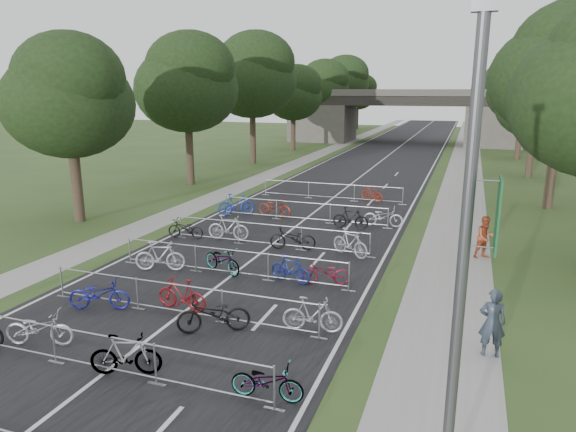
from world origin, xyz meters
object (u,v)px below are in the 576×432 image
lamppost (464,272)px  pedestrian_a (492,323)px  pedestrian_b (485,237)px  overpass_bridge (406,116)px

lamppost → pedestrian_a: 6.74m
lamppost → pedestrian_b: 14.97m
pedestrian_a → lamppost: bearing=76.2°
overpass_bridge → pedestrian_b: 49.37m
overpass_bridge → lamppost: lamppost is taller
overpass_bridge → pedestrian_b: size_ratio=17.07×
overpass_bridge → pedestrian_a: size_ratio=16.25×
pedestrian_b → overpass_bridge: bearing=68.0°
overpass_bridge → lamppost: (8.33, -63.00, 0.75)m
overpass_bridge → lamppost: bearing=-82.5°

